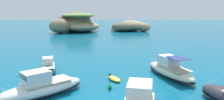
{
  "coord_description": "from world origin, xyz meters",
  "views": [
    {
      "loc": [
        -0.32,
        -19.27,
        8.98
      ],
      "look_at": [
        0.11,
        15.53,
        2.52
      ],
      "focal_mm": 33.8,
      "sensor_mm": 36.0,
      "label": 1
    }
  ],
  "objects_px": {
    "dinghy_tender": "(114,79)",
    "motorboat_teal": "(48,67)",
    "motorboat_cream": "(170,70)",
    "islet_small": "(129,26)",
    "channel_buoy": "(110,86)",
    "islet_large": "(76,23)",
    "motorboat_white": "(41,88)"
  },
  "relations": [
    {
      "from": "islet_large",
      "to": "channel_buoy",
      "type": "xyz_separation_m",
      "value": [
        15.07,
        -71.42,
        -3.27
      ]
    },
    {
      "from": "islet_small",
      "to": "motorboat_teal",
      "type": "height_order",
      "value": "islet_small"
    },
    {
      "from": "motorboat_cream",
      "to": "dinghy_tender",
      "type": "xyz_separation_m",
      "value": [
        -7.74,
        -1.57,
        -0.74
      ]
    },
    {
      "from": "islet_small",
      "to": "motorboat_cream",
      "type": "xyz_separation_m",
      "value": [
        -0.65,
        -68.88,
        -1.05
      ]
    },
    {
      "from": "motorboat_cream",
      "to": "dinghy_tender",
      "type": "distance_m",
      "value": 7.93
    },
    {
      "from": "motorboat_teal",
      "to": "islet_small",
      "type": "bearing_deg",
      "value": 74.71
    },
    {
      "from": "motorboat_teal",
      "to": "motorboat_cream",
      "type": "distance_m",
      "value": 17.69
    },
    {
      "from": "islet_small",
      "to": "motorboat_cream",
      "type": "bearing_deg",
      "value": -90.54
    },
    {
      "from": "motorboat_teal",
      "to": "motorboat_cream",
      "type": "xyz_separation_m",
      "value": [
        17.52,
        -2.43,
        0.24
      ]
    },
    {
      "from": "motorboat_teal",
      "to": "motorboat_cream",
      "type": "bearing_deg",
      "value": -7.89
    },
    {
      "from": "dinghy_tender",
      "to": "motorboat_teal",
      "type": "bearing_deg",
      "value": 157.77
    },
    {
      "from": "islet_small",
      "to": "motorboat_teal",
      "type": "xyz_separation_m",
      "value": [
        -18.17,
        -66.45,
        -1.29
      ]
    },
    {
      "from": "motorboat_teal",
      "to": "dinghy_tender",
      "type": "relative_size",
      "value": 2.71
    },
    {
      "from": "islet_small",
      "to": "motorboat_white",
      "type": "relative_size",
      "value": 2.29
    },
    {
      "from": "motorboat_cream",
      "to": "channel_buoy",
      "type": "height_order",
      "value": "motorboat_cream"
    },
    {
      "from": "islet_small",
      "to": "motorboat_teal",
      "type": "distance_m",
      "value": 68.9
    },
    {
      "from": "islet_large",
      "to": "motorboat_cream",
      "type": "bearing_deg",
      "value": -70.7
    },
    {
      "from": "islet_large",
      "to": "motorboat_teal",
      "type": "bearing_deg",
      "value": -84.78
    },
    {
      "from": "motorboat_cream",
      "to": "motorboat_white",
      "type": "distance_m",
      "value": 17.05
    },
    {
      "from": "islet_large",
      "to": "motorboat_teal",
      "type": "relative_size",
      "value": 3.49
    },
    {
      "from": "islet_large",
      "to": "motorboat_white",
      "type": "relative_size",
      "value": 2.9
    },
    {
      "from": "islet_large",
      "to": "channel_buoy",
      "type": "relative_size",
      "value": 17.99
    },
    {
      "from": "islet_large",
      "to": "islet_small",
      "type": "xyz_separation_m",
      "value": [
        24.05,
        2.07,
        -1.6
      ]
    },
    {
      "from": "islet_large",
      "to": "islet_small",
      "type": "bearing_deg",
      "value": 4.92
    },
    {
      "from": "islet_large",
      "to": "islet_small",
      "type": "relative_size",
      "value": 1.26
    },
    {
      "from": "islet_large",
      "to": "motorboat_teal",
      "type": "xyz_separation_m",
      "value": [
        5.88,
        -64.38,
        -2.89
      ]
    },
    {
      "from": "motorboat_cream",
      "to": "channel_buoy",
      "type": "xyz_separation_m",
      "value": [
        -8.33,
        -4.62,
        -0.62
      ]
    },
    {
      "from": "islet_small",
      "to": "motorboat_cream",
      "type": "height_order",
      "value": "islet_small"
    },
    {
      "from": "motorboat_white",
      "to": "motorboat_cream",
      "type": "bearing_deg",
      "value": 23.2
    },
    {
      "from": "motorboat_teal",
      "to": "channel_buoy",
      "type": "distance_m",
      "value": 11.59
    },
    {
      "from": "motorboat_teal",
      "to": "channel_buoy",
      "type": "relative_size",
      "value": 5.15
    },
    {
      "from": "islet_large",
      "to": "dinghy_tender",
      "type": "bearing_deg",
      "value": -77.1
    }
  ]
}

